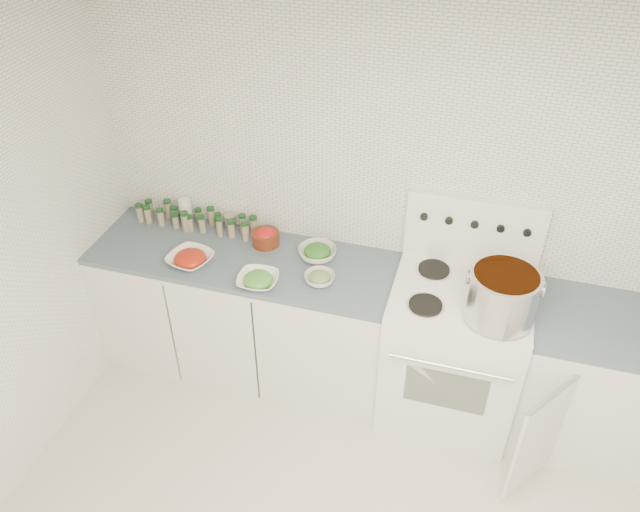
{
  "coord_description": "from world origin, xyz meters",
  "views": [
    {
      "loc": [
        0.46,
        -1.54,
        3.14
      ],
      "look_at": [
        -0.32,
        1.14,
        1.04
      ],
      "focal_mm": 35.0,
      "sensor_mm": 36.0,
      "label": 1
    }
  ],
  "objects_px": {
    "bowl_tomato": "(190,259)",
    "bowl_snowpea": "(258,280)",
    "stove": "(453,349)",
    "stock_pot": "(502,294)"
  },
  "relations": [
    {
      "from": "bowl_tomato",
      "to": "bowl_snowpea",
      "type": "xyz_separation_m",
      "value": [
        0.45,
        -0.07,
        -0.0
      ]
    },
    {
      "from": "stock_pot",
      "to": "bowl_tomato",
      "type": "relative_size",
      "value": 1.24
    },
    {
      "from": "stock_pot",
      "to": "bowl_tomato",
      "type": "bearing_deg",
      "value": 179.65
    },
    {
      "from": "stock_pot",
      "to": "bowl_snowpea",
      "type": "height_order",
      "value": "stock_pot"
    },
    {
      "from": "bowl_tomato",
      "to": "stock_pot",
      "type": "bearing_deg",
      "value": -0.35
    },
    {
      "from": "stove",
      "to": "stock_pot",
      "type": "distance_m",
      "value": 0.65
    },
    {
      "from": "stove",
      "to": "stock_pot",
      "type": "xyz_separation_m",
      "value": [
        0.19,
        -0.16,
        0.6
      ]
    },
    {
      "from": "stove",
      "to": "bowl_snowpea",
      "type": "bearing_deg",
      "value": -169.06
    },
    {
      "from": "stove",
      "to": "bowl_snowpea",
      "type": "height_order",
      "value": "stove"
    },
    {
      "from": "bowl_tomato",
      "to": "bowl_snowpea",
      "type": "relative_size",
      "value": 1.23
    }
  ]
}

